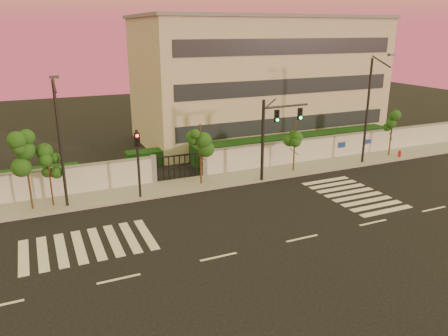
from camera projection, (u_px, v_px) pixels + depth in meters
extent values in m
plane|color=black|center=(302.00, 238.00, 23.96)|extent=(120.00, 120.00, 0.00)
cube|color=gray|center=(224.00, 180.00, 33.06)|extent=(60.00, 3.00, 0.15)
cube|color=silver|center=(362.00, 144.00, 39.73)|extent=(31.00, 0.30, 2.00)
cube|color=slate|center=(364.00, 132.00, 39.41)|extent=(31.00, 0.36, 0.12)
cube|color=slate|center=(154.00, 170.00, 32.11)|extent=(0.35, 0.35, 2.20)
cube|color=slate|center=(204.00, 163.00, 33.67)|extent=(0.35, 0.35, 2.20)
cube|color=black|center=(296.00, 145.00, 39.79)|extent=(20.00, 2.00, 1.80)
cube|color=black|center=(161.00, 156.00, 37.39)|extent=(6.00, 1.50, 1.20)
cube|color=#BCB49F|center=(258.00, 80.00, 44.77)|extent=(24.00, 12.00, 12.00)
cube|color=#262D38|center=(288.00, 124.00, 40.59)|extent=(22.00, 0.08, 1.40)
cube|color=#262D38|center=(290.00, 87.00, 39.53)|extent=(22.00, 0.08, 1.40)
cube|color=#262D38|center=(292.00, 47.00, 38.47)|extent=(22.00, 0.08, 1.40)
cube|color=slate|center=(260.00, 17.00, 42.91)|extent=(24.40, 12.40, 0.30)
cube|color=silver|center=(23.00, 257.00, 21.98)|extent=(0.50, 4.00, 0.02)
cube|color=silver|center=(43.00, 253.00, 22.33)|extent=(0.50, 4.00, 0.02)
cube|color=silver|center=(61.00, 250.00, 22.68)|extent=(0.50, 4.00, 0.02)
cube|color=silver|center=(79.00, 247.00, 23.03)|extent=(0.50, 4.00, 0.02)
cube|color=silver|center=(97.00, 243.00, 23.39)|extent=(0.50, 4.00, 0.02)
cube|color=silver|center=(114.00, 240.00, 23.74)|extent=(0.50, 4.00, 0.02)
cube|color=silver|center=(130.00, 237.00, 24.09)|extent=(0.50, 4.00, 0.02)
cube|color=silver|center=(146.00, 234.00, 24.44)|extent=(0.50, 4.00, 0.02)
cube|color=silver|center=(386.00, 211.00, 27.54)|extent=(4.00, 0.50, 0.02)
cube|color=silver|center=(376.00, 206.00, 28.33)|extent=(4.00, 0.50, 0.02)
cube|color=silver|center=(367.00, 201.00, 29.11)|extent=(4.00, 0.50, 0.02)
cube|color=silver|center=(358.00, 197.00, 29.89)|extent=(4.00, 0.50, 0.02)
cube|color=silver|center=(349.00, 192.00, 30.68)|extent=(4.00, 0.50, 0.02)
cube|color=silver|center=(341.00, 188.00, 31.46)|extent=(4.00, 0.50, 0.02)
cube|color=silver|center=(333.00, 184.00, 32.24)|extent=(4.00, 0.50, 0.02)
cube|color=silver|center=(326.00, 181.00, 33.02)|extent=(4.00, 0.50, 0.02)
cube|color=silver|center=(119.00, 279.00, 20.06)|extent=(2.00, 0.15, 0.01)
cube|color=silver|center=(219.00, 257.00, 22.01)|extent=(2.00, 0.15, 0.01)
cube|color=silver|center=(302.00, 238.00, 23.95)|extent=(2.00, 0.15, 0.01)
cube|color=silver|center=(373.00, 223.00, 25.90)|extent=(2.00, 0.15, 0.01)
cube|color=silver|center=(434.00, 209.00, 27.84)|extent=(2.00, 0.15, 0.01)
cylinder|color=#382314|center=(28.00, 172.00, 26.84)|extent=(0.13, 0.13, 5.12)
sphere|color=#1A3F12|center=(24.00, 148.00, 26.38)|extent=(1.16, 1.16, 1.16)
sphere|color=#1A3F12|center=(32.00, 159.00, 26.94)|extent=(0.89, 0.89, 0.89)
sphere|color=#1A3F12|center=(20.00, 158.00, 26.27)|extent=(0.85, 0.85, 0.85)
cylinder|color=#382314|center=(50.00, 177.00, 27.48)|extent=(0.11, 0.11, 4.19)
sphere|color=#1A3F12|center=(47.00, 158.00, 27.10)|extent=(1.01, 1.01, 1.01)
sphere|color=#1A3F12|center=(54.00, 166.00, 27.58)|extent=(0.77, 0.77, 0.77)
sphere|color=#1A3F12|center=(44.00, 165.00, 27.00)|extent=(0.74, 0.74, 0.74)
cylinder|color=#382314|center=(201.00, 155.00, 31.42)|extent=(0.12, 0.12, 4.58)
sphere|color=#1A3F12|center=(200.00, 137.00, 31.00)|extent=(1.12, 1.12, 1.12)
sphere|color=#1A3F12|center=(204.00, 145.00, 31.53)|extent=(0.85, 0.85, 0.85)
sphere|color=#1A3F12|center=(197.00, 144.00, 30.89)|extent=(0.81, 0.81, 0.81)
cylinder|color=#382314|center=(294.00, 147.00, 34.41)|extent=(0.12, 0.12, 4.19)
sphere|color=#1A3F12|center=(295.00, 131.00, 34.03)|extent=(1.11, 1.11, 1.11)
sphere|color=#1A3F12|center=(297.00, 138.00, 34.53)|extent=(0.85, 0.85, 0.85)
sphere|color=#1A3F12|center=(293.00, 137.00, 33.91)|extent=(0.81, 0.81, 0.81)
cylinder|color=#382314|center=(391.00, 131.00, 38.65)|extent=(0.12, 0.12, 4.69)
sphere|color=#1A3F12|center=(393.00, 115.00, 38.22)|extent=(1.14, 1.14, 1.14)
sphere|color=#1A3F12|center=(394.00, 123.00, 38.75)|extent=(0.87, 0.87, 0.87)
sphere|color=#1A3F12|center=(391.00, 121.00, 38.11)|extent=(0.83, 0.83, 0.83)
cylinder|color=black|center=(263.00, 142.00, 31.93)|extent=(0.24, 0.24, 6.18)
cylinder|color=black|center=(286.00, 106.00, 31.91)|extent=(3.79, 0.36, 0.16)
cube|color=black|center=(277.00, 116.00, 31.75)|extent=(0.35, 0.18, 0.90)
sphere|color=#0CF259|center=(278.00, 120.00, 31.74)|extent=(0.20, 0.20, 0.20)
cube|color=black|center=(300.00, 114.00, 32.53)|extent=(0.35, 0.18, 0.90)
sphere|color=#0CF259|center=(301.00, 118.00, 32.52)|extent=(0.20, 0.20, 0.20)
cylinder|color=black|center=(138.00, 165.00, 28.85)|extent=(0.17, 0.17, 4.77)
cube|color=black|center=(137.00, 140.00, 28.27)|extent=(0.37, 0.19, 0.95)
sphere|color=red|center=(137.00, 135.00, 28.09)|extent=(0.21, 0.21, 0.21)
cylinder|color=black|center=(60.00, 146.00, 26.87)|extent=(0.18, 0.18, 8.15)
cylinder|color=black|center=(54.00, 84.00, 24.89)|extent=(0.10, 1.95, 0.79)
cube|color=#3F3F44|center=(54.00, 77.00, 23.94)|extent=(0.51, 0.25, 0.15)
cylinder|color=black|center=(367.00, 113.00, 35.95)|extent=(0.20, 0.20, 8.79)
cylinder|color=black|center=(381.00, 61.00, 33.82)|extent=(0.11, 2.10, 0.85)
cube|color=#3F3F44|center=(391.00, 55.00, 32.80)|extent=(0.55, 0.27, 0.16)
cylinder|color=red|center=(399.00, 156.00, 38.71)|extent=(0.22, 0.22, 0.51)
cylinder|color=red|center=(400.00, 152.00, 38.62)|extent=(0.28, 0.28, 0.10)
sphere|color=red|center=(400.00, 151.00, 38.58)|extent=(0.18, 0.18, 0.18)
cylinder|color=red|center=(399.00, 155.00, 38.68)|extent=(0.30, 0.17, 0.10)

